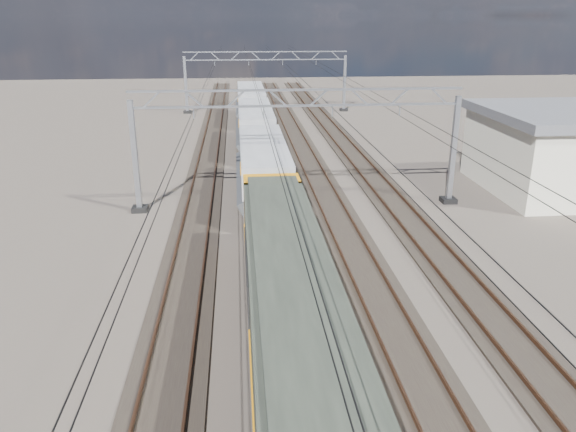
{
  "coord_description": "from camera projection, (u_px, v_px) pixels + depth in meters",
  "views": [
    {
      "loc": [
        -3.5,
        -28.39,
        11.05
      ],
      "look_at": [
        -1.34,
        -4.32,
        2.4
      ],
      "focal_mm": 35.0,
      "sensor_mm": 36.0,
      "label": 1
    }
  ],
  "objects": [
    {
      "name": "track_loco",
      "position": [
        269.0,
        230.0,
        30.45
      ],
      "size": [
        2.6,
        140.0,
        0.3
      ],
      "color": "black",
      "rests_on": "ground"
    },
    {
      "name": "hopper_wagon_lead",
      "position": [
        263.0,
        166.0,
        34.87
      ],
      "size": [
        3.38,
        13.0,
        3.25
      ],
      "color": "black",
      "rests_on": "ground"
    },
    {
      "name": "hopper_wagon_third",
      "position": [
        251.0,
        101.0,
        61.5
      ],
      "size": [
        3.38,
        13.0,
        3.25
      ],
      "color": "black",
      "rests_on": "ground"
    },
    {
      "name": "track_outer_east",
      "position": [
        413.0,
        225.0,
        31.12
      ],
      "size": [
        2.6,
        140.0,
        0.3
      ],
      "color": "black",
      "rests_on": "ground"
    },
    {
      "name": "track_outer_west",
      "position": [
        195.0,
        232.0,
        30.11
      ],
      "size": [
        2.6,
        140.0,
        0.3
      ],
      "color": "black",
      "rests_on": "ground"
    },
    {
      "name": "hopper_wagon_mid",
      "position": [
        255.0,
        124.0,
        48.19
      ],
      "size": [
        3.38,
        13.0,
        3.25
      ],
      "color": "black",
      "rests_on": "ground"
    },
    {
      "name": "catenary_gantry_mid",
      "position": [
        298.0,
        144.0,
        33.07
      ],
      "size": [
        19.9,
        0.9,
        7.11
      ],
      "color": "#9397A0",
      "rests_on": "ground"
    },
    {
      "name": "track_inner_east",
      "position": [
        342.0,
        228.0,
        30.78
      ],
      "size": [
        2.6,
        140.0,
        0.3
      ],
      "color": "black",
      "rests_on": "ground"
    },
    {
      "name": "locomotive",
      "position": [
        289.0,
        300.0,
        18.24
      ],
      "size": [
        2.76,
        21.1,
        3.62
      ],
      "color": "black",
      "rests_on": "ground"
    },
    {
      "name": "overhead_wires",
      "position": [
        292.0,
        103.0,
        36.2
      ],
      "size": [
        12.03,
        140.0,
        0.53
      ],
      "color": "black",
      "rests_on": "ground"
    },
    {
      "name": "catenary_gantry_far",
      "position": [
        266.0,
        79.0,
        66.83
      ],
      "size": [
        19.9,
        0.9,
        7.11
      ],
      "color": "#9397A0",
      "rests_on": "ground"
    },
    {
      "name": "ground",
      "position": [
        305.0,
        230.0,
        30.64
      ],
      "size": [
        160.0,
        160.0,
        0.0
      ],
      "primitive_type": "plane",
      "color": "#29241F",
      "rests_on": "ground"
    }
  ]
}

